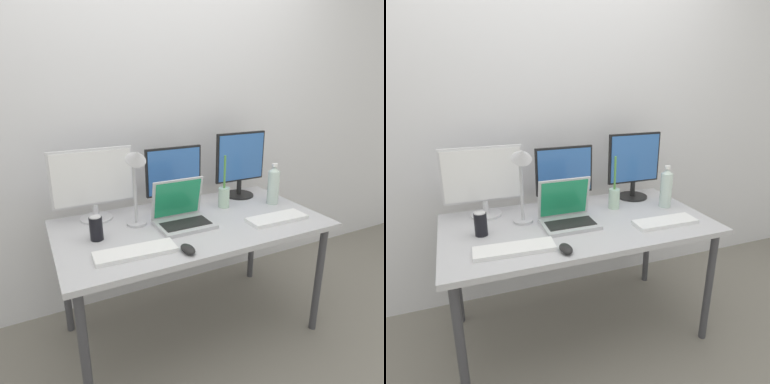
% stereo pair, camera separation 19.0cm
% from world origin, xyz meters
% --- Properties ---
extents(ground_plane, '(16.00, 16.00, 0.00)m').
position_xyz_m(ground_plane, '(0.00, 0.00, 0.00)').
color(ground_plane, gray).
extents(wall_back, '(7.00, 0.08, 2.60)m').
position_xyz_m(wall_back, '(0.00, 0.59, 1.30)').
color(wall_back, silver).
rests_on(wall_back, ground).
extents(work_desk, '(1.50, 0.80, 0.74)m').
position_xyz_m(work_desk, '(0.00, 0.00, 0.68)').
color(work_desk, '#424247').
rests_on(work_desk, ground).
extents(monitor_left, '(0.46, 0.18, 0.41)m').
position_xyz_m(monitor_left, '(-0.48, 0.28, 0.97)').
color(monitor_left, silver).
rests_on(monitor_left, work_desk).
extents(monitor_center, '(0.37, 0.17, 0.38)m').
position_xyz_m(monitor_center, '(0.01, 0.28, 0.94)').
color(monitor_center, black).
rests_on(monitor_center, work_desk).
extents(monitor_right, '(0.37, 0.20, 0.44)m').
position_xyz_m(monitor_right, '(0.50, 0.27, 0.97)').
color(monitor_right, black).
rests_on(monitor_right, work_desk).
extents(laptop_silver, '(0.30, 0.24, 0.25)m').
position_xyz_m(laptop_silver, '(-0.06, 0.00, 0.80)').
color(laptop_silver, '#B7B7BC').
rests_on(laptop_silver, work_desk).
extents(keyboard_main, '(0.39, 0.15, 0.02)m').
position_xyz_m(keyboard_main, '(-0.40, -0.22, 0.75)').
color(keyboard_main, white).
rests_on(keyboard_main, work_desk).
extents(keyboard_aux, '(0.36, 0.14, 0.02)m').
position_xyz_m(keyboard_aux, '(0.45, -0.19, 0.75)').
color(keyboard_aux, white).
rests_on(keyboard_aux, work_desk).
extents(mouse_by_keyboard, '(0.06, 0.11, 0.03)m').
position_xyz_m(mouse_by_keyboard, '(-0.18, -0.31, 0.76)').
color(mouse_by_keyboard, black).
rests_on(mouse_by_keyboard, work_desk).
extents(water_bottle, '(0.07, 0.07, 0.27)m').
position_xyz_m(water_bottle, '(0.61, 0.04, 0.86)').
color(water_bottle, silver).
rests_on(water_bottle, work_desk).
extents(soda_can_near_keyboard, '(0.07, 0.07, 0.13)m').
position_xyz_m(soda_can_near_keyboard, '(-0.53, 0.01, 0.80)').
color(soda_can_near_keyboard, black).
rests_on(soda_can_near_keyboard, work_desk).
extents(bamboo_vase, '(0.07, 0.07, 0.33)m').
position_xyz_m(bamboo_vase, '(0.29, 0.13, 0.81)').
color(bamboo_vase, '#B2D1B7').
rests_on(bamboo_vase, work_desk).
extents(desk_lamp, '(0.11, 0.18, 0.46)m').
position_xyz_m(desk_lamp, '(-0.29, 0.06, 1.05)').
color(desk_lamp, '#B7B7BC').
rests_on(desk_lamp, work_desk).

